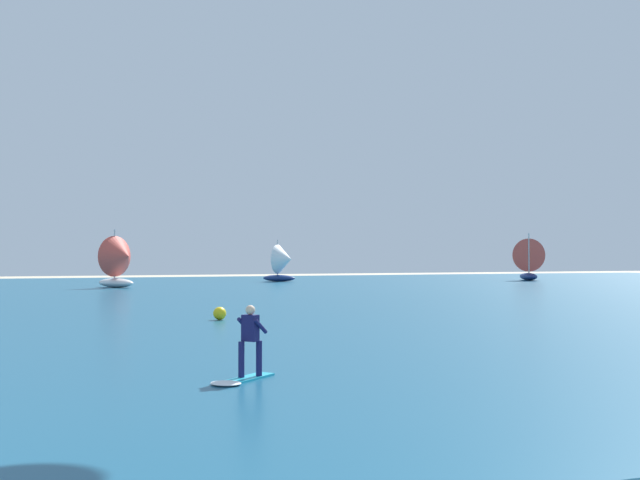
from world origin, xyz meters
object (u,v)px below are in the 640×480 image
at_px(sailboat_anchored_offshore, 283,262).
at_px(marker_buoy, 220,313).
at_px(sailboat_leading, 527,259).
at_px(kitesurfer, 246,353).
at_px(sailboat_outermost, 121,261).

height_order(sailboat_anchored_offshore, marker_buoy, sailboat_anchored_offshore).
relative_size(sailboat_leading, marker_buoy, 9.18).
relative_size(kitesurfer, marker_buoy, 3.23).
distance_m(kitesurfer, marker_buoy, 16.00).
bearing_deg(sailboat_outermost, kitesurfer, -92.18).
bearing_deg(marker_buoy, sailboat_anchored_offshore, 69.48).
bearing_deg(kitesurfer, sailboat_leading, 50.01).
relative_size(kitesurfer, sailboat_leading, 0.35).
bearing_deg(sailboat_outermost, sailboat_anchored_offshore, 28.60).
bearing_deg(sailboat_anchored_offshore, sailboat_outermost, -151.40).
bearing_deg(sailboat_anchored_offshore, kitesurfer, -107.97).
relative_size(sailboat_anchored_offshore, marker_buoy, 7.78).
distance_m(sailboat_anchored_offshore, sailboat_leading, 27.42).
height_order(sailboat_anchored_offshore, sailboat_leading, sailboat_leading).
distance_m(sailboat_outermost, sailboat_anchored_offshore, 20.04).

